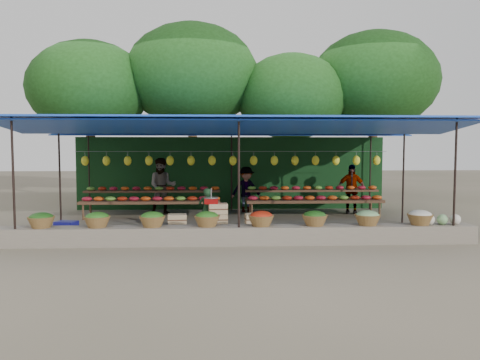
{
  "coord_description": "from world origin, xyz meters",
  "views": [
    {
      "loc": [
        -0.44,
        -13.01,
        2.15
      ],
      "look_at": [
        0.17,
        0.2,
        1.22
      ],
      "focal_mm": 35.0,
      "sensor_mm": 36.0,
      "label": 1
    }
  ],
  "objects_px": {
    "crate_counter": "(217,222)",
    "weighing_scale": "(211,200)",
    "vendor_seated": "(207,210)",
    "blue_crate_front": "(0,236)",
    "blue_crate_back": "(66,227)"
  },
  "relations": [
    {
      "from": "vendor_seated",
      "to": "blue_crate_back",
      "type": "relative_size",
      "value": 2.26
    },
    {
      "from": "weighing_scale",
      "to": "blue_crate_front",
      "type": "bearing_deg",
      "value": -172.37
    },
    {
      "from": "vendor_seated",
      "to": "blue_crate_back",
      "type": "xyz_separation_m",
      "value": [
        -3.52,
        0.08,
        -0.41
      ]
    },
    {
      "from": "crate_counter",
      "to": "weighing_scale",
      "type": "relative_size",
      "value": 6.37
    },
    {
      "from": "blue_crate_front",
      "to": "vendor_seated",
      "type": "bearing_deg",
      "value": 34.69
    },
    {
      "from": "weighing_scale",
      "to": "crate_counter",
      "type": "bearing_deg",
      "value": 0.0
    },
    {
      "from": "crate_counter",
      "to": "weighing_scale",
      "type": "xyz_separation_m",
      "value": [
        -0.14,
        0.0,
        0.55
      ]
    },
    {
      "from": "vendor_seated",
      "to": "weighing_scale",
      "type": "bearing_deg",
      "value": 108.03
    },
    {
      "from": "crate_counter",
      "to": "vendor_seated",
      "type": "height_order",
      "value": "vendor_seated"
    },
    {
      "from": "weighing_scale",
      "to": "vendor_seated",
      "type": "bearing_deg",
      "value": 111.96
    },
    {
      "from": "blue_crate_front",
      "to": "crate_counter",
      "type": "bearing_deg",
      "value": 30.77
    },
    {
      "from": "blue_crate_front",
      "to": "blue_crate_back",
      "type": "distance_m",
      "value": 1.54
    },
    {
      "from": "blue_crate_front",
      "to": "blue_crate_back",
      "type": "xyz_separation_m",
      "value": [
        1.16,
        1.02,
        0.01
      ]
    },
    {
      "from": "crate_counter",
      "to": "vendor_seated",
      "type": "relative_size",
      "value": 2.11
    },
    {
      "from": "vendor_seated",
      "to": "blue_crate_front",
      "type": "xyz_separation_m",
      "value": [
        -4.68,
        -0.94,
        -0.42
      ]
    }
  ]
}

